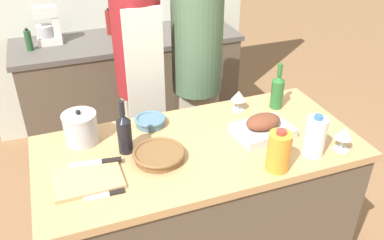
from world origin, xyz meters
TOP-DOWN VIEW (x-y plane):
  - kitchen_island at (0.00, 0.00)m, footprint 1.55×0.73m
  - back_counter at (0.00, 1.60)m, footprint 1.79×0.60m
  - roasting_pan at (0.33, -0.02)m, footprint 0.30×0.23m
  - wicker_basket at (-0.22, -0.04)m, footprint 0.24×0.24m
  - cutting_board at (-0.54, -0.08)m, footprint 0.29×0.22m
  - stock_pot at (-0.53, 0.23)m, footprint 0.16×0.16m
  - mixing_bowl at (-0.17, 0.26)m, footprint 0.16×0.16m
  - juice_jug at (0.25, -0.29)m, footprint 0.10×0.10m
  - milk_jug at (0.47, -0.25)m, footprint 0.10×0.10m
  - wine_bottle_green at (0.53, 0.20)m, footprint 0.07×0.07m
  - wine_bottle_dark at (-0.34, 0.08)m, footprint 0.07×0.07m
  - wine_glass_left at (0.32, 0.25)m, footprint 0.08×0.08m
  - wine_glass_right at (0.62, -0.27)m, footprint 0.08×0.08m
  - knife_chef at (-0.49, 0.01)m, footprint 0.23×0.06m
  - knife_paring at (-0.49, -0.20)m, footprint 0.17×0.04m
  - stand_mixer at (-0.58, 1.68)m, footprint 0.18×0.14m
  - condiment_bottle_tall at (0.70, 1.52)m, footprint 0.07×0.07m
  - condiment_bottle_short at (-0.11, 1.73)m, footprint 0.06×0.06m
  - condiment_bottle_extra at (-0.73, 1.58)m, footprint 0.05×0.05m
  - person_cook_aproned at (-0.09, 0.84)m, footprint 0.30×0.31m
  - person_cook_guest at (0.29, 0.80)m, footprint 0.33×0.33m

SIDE VIEW (x-z plane):
  - kitchen_island at x=0.00m, z-range 0.00..0.93m
  - back_counter at x=0.00m, z-range 0.00..0.93m
  - person_cook_guest at x=0.29m, z-range 0.09..1.76m
  - knife_paring at x=-0.49m, z-range 0.92..0.93m
  - cutting_board at x=-0.54m, z-range 0.93..0.94m
  - knife_chef at x=-0.49m, z-range 0.94..0.95m
  - mixing_bowl at x=-0.17m, z-range 0.93..0.97m
  - wicker_basket at x=-0.22m, z-range 0.93..0.97m
  - person_cook_aproned at x=-0.09m, z-range 0.11..1.83m
  - roasting_pan at x=0.33m, z-range 0.91..1.02m
  - condiment_bottle_extra at x=-0.73m, z-range 0.92..1.09m
  - stock_pot at x=-0.53m, z-range 0.92..1.09m
  - condiment_bottle_tall at x=0.70m, z-range 0.92..1.09m
  - wine_glass_left at x=0.32m, z-range 0.95..1.07m
  - wine_glass_right at x=0.62m, z-range 0.95..1.07m
  - juice_jug at x=0.25m, z-range 0.92..1.12m
  - milk_jug at x=0.47m, z-range 0.92..1.13m
  - condiment_bottle_short at x=-0.11m, z-range 0.92..1.13m
  - wine_bottle_green at x=0.53m, z-range 0.90..1.16m
  - wine_bottle_dark at x=-0.34m, z-range 0.90..1.17m
  - stand_mixer at x=-0.58m, z-range 0.90..1.19m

